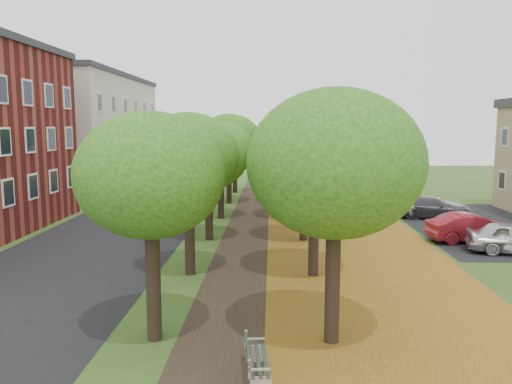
# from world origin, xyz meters

# --- Properties ---
(ground) EXTENTS (120.00, 120.00, 0.00)m
(ground) POSITION_xyz_m (0.00, 0.00, 0.00)
(ground) COLOR #2D4C19
(ground) RESTS_ON ground
(street_asphalt) EXTENTS (8.00, 70.00, 0.01)m
(street_asphalt) POSITION_xyz_m (-7.50, 15.00, 0.00)
(street_asphalt) COLOR black
(street_asphalt) RESTS_ON ground
(footpath) EXTENTS (3.20, 70.00, 0.01)m
(footpath) POSITION_xyz_m (0.00, 15.00, 0.00)
(footpath) COLOR black
(footpath) RESTS_ON ground
(leaf_verge) EXTENTS (7.50, 70.00, 0.01)m
(leaf_verge) POSITION_xyz_m (5.00, 15.00, 0.01)
(leaf_verge) COLOR #9F6A1D
(leaf_verge) RESTS_ON ground
(parking_lot) EXTENTS (9.00, 16.00, 0.01)m
(parking_lot) POSITION_xyz_m (13.50, 16.00, 0.00)
(parking_lot) COLOR black
(parking_lot) RESTS_ON ground
(tree_row_west) EXTENTS (4.26, 34.26, 6.31)m
(tree_row_west) POSITION_xyz_m (-2.20, 15.00, 4.48)
(tree_row_west) COLOR black
(tree_row_west) RESTS_ON ground
(tree_row_east) EXTENTS (4.26, 34.26, 6.31)m
(tree_row_east) POSITION_xyz_m (2.60, 15.00, 4.48)
(tree_row_east) COLOR black
(tree_row_east) RESTS_ON ground
(building_cream) EXTENTS (10.30, 20.30, 10.40)m
(building_cream) POSITION_xyz_m (-17.00, 33.00, 5.21)
(building_cream) COLOR beige
(building_cream) RESTS_ON ground
(bench) EXTENTS (0.66, 1.73, 0.80)m
(bench) POSITION_xyz_m (0.62, -2.01, 0.42)
(bench) COLOR #2A342B
(bench) RESTS_ON ground
(car_red) EXTENTS (4.46, 1.85, 1.43)m
(car_red) POSITION_xyz_m (11.00, 11.85, 0.72)
(car_red) COLOR maroon
(car_red) RESTS_ON ground
(car_grey) EXTENTS (4.84, 2.81, 1.32)m
(car_grey) POSITION_xyz_m (11.00, 18.25, 0.66)
(car_grey) COLOR #38383D
(car_grey) RESTS_ON ground
(car_white) EXTENTS (4.88, 2.89, 1.27)m
(car_white) POSITION_xyz_m (11.40, 19.04, 0.64)
(car_white) COLOR silver
(car_white) RESTS_ON ground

